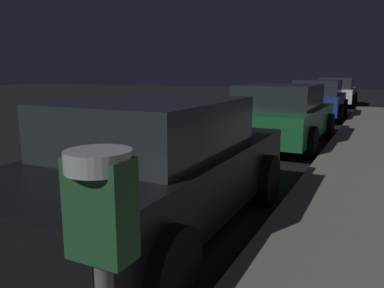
% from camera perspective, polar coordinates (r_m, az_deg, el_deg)
% --- Properties ---
extents(parking_meter, '(0.19, 0.19, 1.36)m').
position_cam_1_polar(parking_meter, '(1.18, -13.22, -16.67)').
color(parking_meter, '#59595B').
rests_on(parking_meter, sidewalk).
extents(car_black, '(2.01, 4.13, 1.43)m').
position_cam_1_polar(car_black, '(4.16, -5.48, -3.33)').
color(car_black, black).
rests_on(car_black, ground).
extents(car_green, '(2.16, 4.20, 1.43)m').
position_cam_1_polar(car_green, '(9.31, 13.09, 4.32)').
color(car_green, '#19592D').
rests_on(car_green, ground).
extents(car_blue, '(2.03, 4.20, 1.43)m').
position_cam_1_polar(car_blue, '(15.05, 18.41, 6.41)').
color(car_blue, navy).
rests_on(car_blue, ground).
extents(car_white, '(2.05, 4.45, 1.43)m').
position_cam_1_polar(car_white, '(21.08, 20.86, 7.34)').
color(car_white, silver).
rests_on(car_white, ground).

